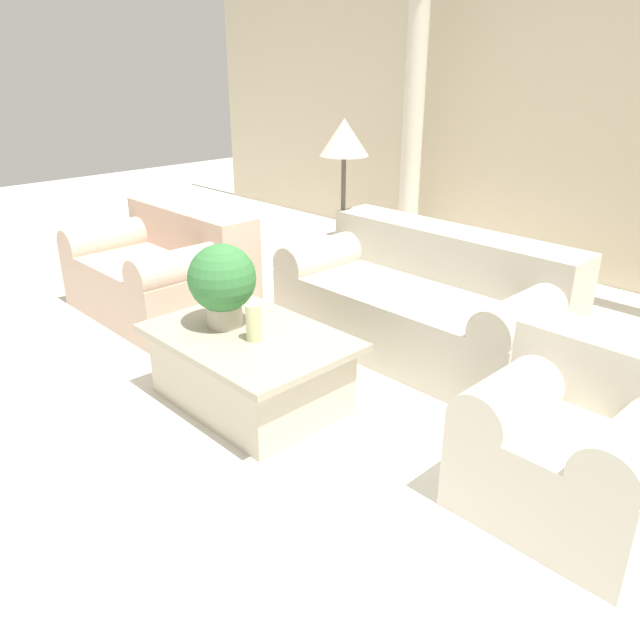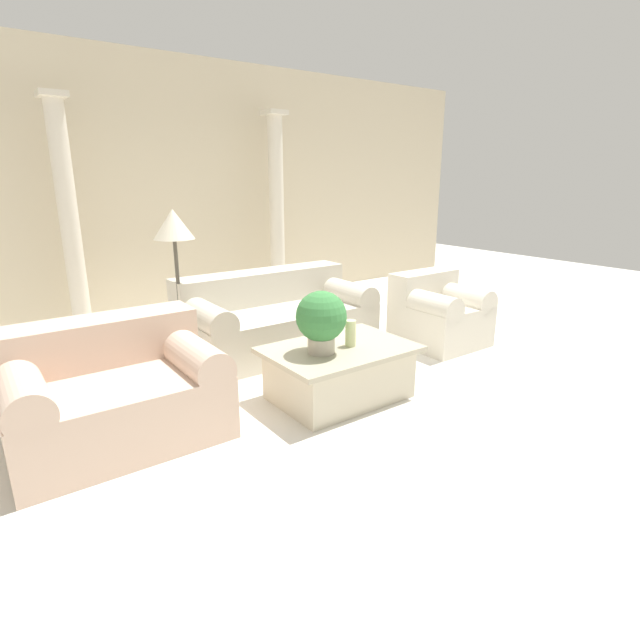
# 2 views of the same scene
# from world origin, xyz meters

# --- Properties ---
(ground_plane) EXTENTS (16.00, 16.00, 0.00)m
(ground_plane) POSITION_xyz_m (0.00, 0.00, 0.00)
(ground_plane) COLOR silver
(wall_back) EXTENTS (10.00, 0.06, 3.20)m
(wall_back) POSITION_xyz_m (0.00, 3.11, 1.60)
(wall_back) COLOR beige
(wall_back) RESTS_ON ground_plane
(sofa_long) EXTENTS (1.92, 0.99, 0.78)m
(sofa_long) POSITION_xyz_m (0.09, 0.92, 0.33)
(sofa_long) COLOR beige
(sofa_long) RESTS_ON ground_plane
(loveseat) EXTENTS (1.35, 0.99, 0.78)m
(loveseat) POSITION_xyz_m (-1.77, -0.00, 0.34)
(loveseat) COLOR beige
(loveseat) RESTS_ON ground_plane
(coffee_table) EXTENTS (1.16, 0.81, 0.44)m
(coffee_table) POSITION_xyz_m (-0.13, -0.44, 0.22)
(coffee_table) COLOR beige
(coffee_table) RESTS_ON ground_plane
(potted_plant) EXTENTS (0.39, 0.39, 0.49)m
(potted_plant) POSITION_xyz_m (-0.33, -0.46, 0.71)
(potted_plant) COLOR #B2A893
(potted_plant) RESTS_ON coffee_table
(pillar_candle) EXTENTS (0.09, 0.09, 0.21)m
(pillar_candle) POSITION_xyz_m (-0.04, -0.47, 0.54)
(pillar_candle) COLOR beige
(pillar_candle) RESTS_ON coffee_table
(floor_lamp) EXTENTS (0.37, 0.37, 1.47)m
(floor_lamp) POSITION_xyz_m (-0.86, 1.08, 1.26)
(floor_lamp) COLOR #4C473D
(floor_lamp) RESTS_ON ground_plane
(column_left) EXTENTS (0.28, 0.28, 2.58)m
(column_left) POSITION_xyz_m (-1.44, 2.65, 1.32)
(column_left) COLOR beige
(column_left) RESTS_ON ground_plane
(column_right) EXTENTS (0.28, 0.28, 2.58)m
(column_right) POSITION_xyz_m (1.18, 2.65, 1.32)
(column_right) COLOR beige
(column_right) RESTS_ON ground_plane
(armchair) EXTENTS (0.81, 0.81, 0.75)m
(armchair) POSITION_xyz_m (1.59, 0.04, 0.34)
(armchair) COLOR beige
(armchair) RESTS_ON ground_plane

